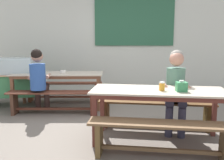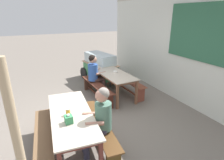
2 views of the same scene
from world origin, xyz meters
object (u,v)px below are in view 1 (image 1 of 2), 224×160
(dining_table_near, at_px, (158,95))
(bench_far_back, at_px, (64,89))
(person_left_back_turned, at_px, (39,77))
(soup_bowl, at_px, (63,72))
(tissue_box, at_px, (181,87))
(dining_table_far, at_px, (58,76))
(condiment_jar, at_px, (162,86))
(food_cart, at_px, (3,78))
(bench_near_back, at_px, (156,110))
(person_right_near_table, at_px, (176,86))
(bench_far_front, at_px, (53,99))
(bench_near_front, at_px, (160,134))

(dining_table_near, xyz_separation_m, bench_far_back, (-1.85, 2.18, -0.37))
(person_left_back_turned, height_order, soup_bowl, person_left_back_turned)
(tissue_box, bearing_deg, bench_far_back, 132.99)
(dining_table_far, xyz_separation_m, condiment_jar, (1.86, -1.73, 0.13))
(dining_table_near, height_order, condiment_jar, condiment_jar)
(condiment_jar, bearing_deg, food_cart, 149.36)
(dining_table_near, bearing_deg, soup_bowl, 135.04)
(bench_far_back, height_order, soup_bowl, soup_bowl)
(person_left_back_turned, distance_m, tissue_box, 2.72)
(person_left_back_turned, bearing_deg, condiment_jar, -31.33)
(dining_table_far, relative_size, bench_near_back, 1.03)
(person_right_near_table, height_order, soup_bowl, person_right_near_table)
(food_cart, bearing_deg, bench_far_front, -25.51)
(bench_near_back, bearing_deg, person_right_near_table, -20.14)
(dining_table_far, distance_m, person_left_back_turned, 0.52)
(dining_table_far, distance_m, bench_near_front, 2.83)
(bench_near_front, bearing_deg, person_right_near_table, 67.24)
(bench_far_back, xyz_separation_m, condiment_jar, (1.88, -2.23, 0.50))
(bench_far_front, distance_m, food_cart, 1.42)
(bench_far_back, xyz_separation_m, bench_near_back, (1.90, -1.68, 0.01))
(dining_table_far, bearing_deg, bench_far_front, -87.73)
(dining_table_near, height_order, food_cart, food_cart)
(dining_table_near, xyz_separation_m, soup_bowl, (-1.73, 1.73, 0.10))
(bench_far_back, height_order, bench_near_front, same)
(person_left_back_turned, distance_m, soup_bowl, 0.61)
(dining_table_far, height_order, condiment_jar, condiment_jar)
(bench_near_back, xyz_separation_m, person_left_back_turned, (-2.14, 0.74, 0.42))
(food_cart, height_order, person_right_near_table, person_right_near_table)
(dining_table_near, distance_m, bench_near_back, 0.61)
(bench_far_front, height_order, bench_near_back, same)
(bench_near_front, distance_m, food_cart, 3.78)
(person_left_back_turned, bearing_deg, food_cart, 150.90)
(dining_table_near, bearing_deg, tissue_box, -20.29)
(bench_far_front, distance_m, person_right_near_table, 2.31)
(bench_far_back, height_order, bench_far_front, same)
(dining_table_near, relative_size, bench_far_front, 1.08)
(bench_near_back, relative_size, condiment_jar, 15.75)
(person_left_back_turned, relative_size, soup_bowl, 9.42)
(bench_far_back, bearing_deg, condiment_jar, -49.92)
(bench_far_front, xyz_separation_m, food_cart, (-1.25, 0.60, 0.30))
(dining_table_near, height_order, tissue_box, tissue_box)
(dining_table_near, distance_m, person_right_near_table, 0.52)
(person_left_back_turned, xyz_separation_m, tissue_box, (2.37, -1.34, 0.08))
(person_left_back_turned, bearing_deg, dining_table_near, -30.58)
(bench_near_front, xyz_separation_m, condiment_jar, (0.08, 0.44, 0.49))
(bench_far_back, xyz_separation_m, person_right_near_table, (2.17, -1.78, 0.43))
(bench_near_back, bearing_deg, soup_bowl, 145.32)
(bench_far_front, bearing_deg, condiment_jar, -33.85)
(bench_far_back, distance_m, bench_near_back, 2.53)
(bench_far_back, bearing_deg, tissue_box, -47.01)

